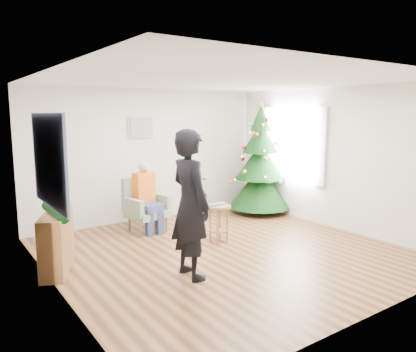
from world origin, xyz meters
TOP-DOWN VIEW (x-y plane):
  - floor at (0.00, 0.00)m, footprint 5.00×5.00m
  - ceiling at (0.00, 0.00)m, footprint 5.00×5.00m
  - wall_back at (0.00, 2.50)m, footprint 5.00×0.00m
  - wall_front at (0.00, -2.50)m, footprint 5.00×0.00m
  - wall_left at (-2.50, 0.00)m, footprint 0.00×5.00m
  - wall_right at (2.50, 0.00)m, footprint 0.00×5.00m
  - window_panel at (2.47, 1.00)m, footprint 0.04×1.30m
  - curtains at (2.44, 1.00)m, footprint 0.05×1.75m
  - christmas_tree at (2.15, 1.60)m, footprint 1.32×1.32m
  - stool at (0.23, 0.47)m, footprint 0.41×0.41m
  - laptop at (0.23, 0.47)m, footprint 0.36×0.26m
  - armchair at (-0.50, 1.73)m, footprint 0.79×0.75m
  - seated_person at (-0.49, 1.68)m, footprint 0.44×0.60m
  - standing_man at (-0.95, -0.51)m, footprint 0.48×0.71m
  - game_controller at (-0.74, -0.54)m, footprint 0.04×0.13m
  - console at (-2.33, 0.69)m, footprint 0.69×1.03m
  - garland at (-2.33, 0.69)m, footprint 0.14×0.90m
  - tapestry at (-2.46, 0.30)m, footprint 0.03×1.50m
  - framed_picture at (-0.20, 2.46)m, footprint 0.52×0.05m

SIDE VIEW (x-z plane):
  - floor at x=0.00m, z-range 0.00..0.00m
  - stool at x=0.23m, z-range 0.01..0.62m
  - armchair at x=-0.50m, z-range -0.13..0.84m
  - console at x=-2.33m, z-range 0.00..0.80m
  - laptop at x=0.23m, z-range 0.61..0.64m
  - seated_person at x=-0.49m, z-range 0.01..1.28m
  - garland at x=-2.33m, z-range 0.75..0.89m
  - standing_man at x=-0.95m, z-range 0.00..1.93m
  - christmas_tree at x=2.15m, z-range -0.12..2.27m
  - game_controller at x=-0.74m, z-range 1.27..1.30m
  - wall_back at x=0.00m, z-range -1.20..3.80m
  - wall_front at x=0.00m, z-range -1.20..3.80m
  - wall_left at x=-2.50m, z-range -1.20..3.80m
  - wall_right at x=2.50m, z-range -1.20..3.80m
  - window_panel at x=2.47m, z-range 0.80..2.20m
  - curtains at x=2.44m, z-range 0.75..2.25m
  - tapestry at x=-2.46m, z-range 0.98..2.12m
  - framed_picture at x=-0.20m, z-range 1.64..2.06m
  - ceiling at x=0.00m, z-range 2.60..2.60m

